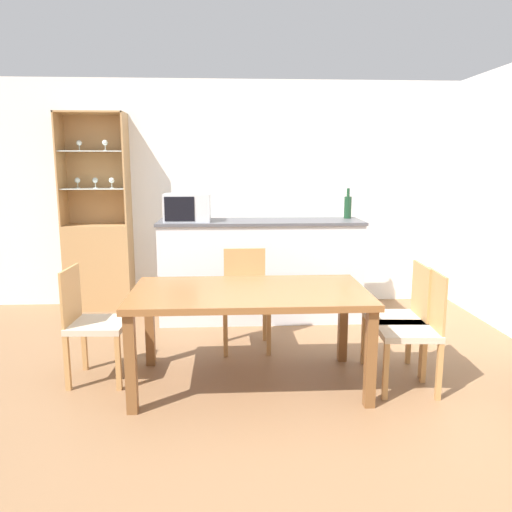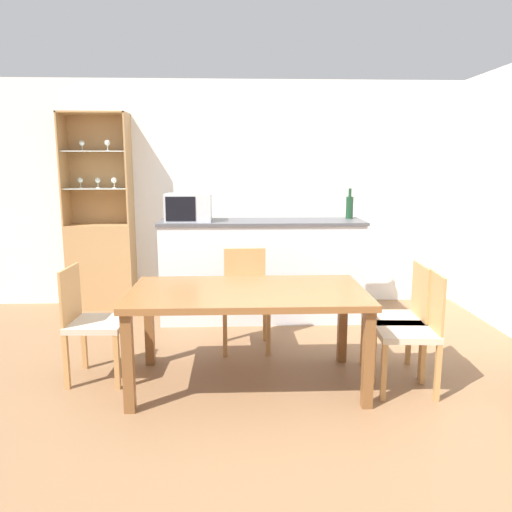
# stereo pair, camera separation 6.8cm
# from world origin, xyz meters

# --- Properties ---
(ground_plane) EXTENTS (18.00, 18.00, 0.00)m
(ground_plane) POSITION_xyz_m (0.00, 0.00, 0.00)
(ground_plane) COLOR brown
(wall_back) EXTENTS (6.80, 0.06, 2.55)m
(wall_back) POSITION_xyz_m (0.00, 2.63, 1.27)
(wall_back) COLOR white
(wall_back) RESTS_ON ground_plane
(kitchen_counter) EXTENTS (2.10, 0.58, 1.05)m
(kitchen_counter) POSITION_xyz_m (0.22, 1.93, 0.53)
(kitchen_counter) COLOR silver
(kitchen_counter) RESTS_ON ground_plane
(display_cabinet) EXTENTS (0.72, 0.34, 2.17)m
(display_cabinet) POSITION_xyz_m (-1.57, 2.44, 0.65)
(display_cabinet) COLOR tan
(display_cabinet) RESTS_ON ground_plane
(dining_table) EXTENTS (1.70, 0.93, 0.72)m
(dining_table) POSITION_xyz_m (0.04, 0.32, 0.64)
(dining_table) COLOR brown
(dining_table) RESTS_ON ground_plane
(dining_chair_head_far) EXTENTS (0.42, 0.42, 0.87)m
(dining_chair_head_far) POSITION_xyz_m (0.04, 1.10, 0.45)
(dining_chair_head_far) COLOR #C1B299
(dining_chair_head_far) RESTS_ON ground_plane
(dining_chair_side_left_far) EXTENTS (0.43, 0.43, 0.87)m
(dining_chair_side_left_far) POSITION_xyz_m (-1.13, 0.46, 0.45)
(dining_chair_side_left_far) COLOR #C1B299
(dining_chair_side_left_far) RESTS_ON ground_plane
(dining_chair_side_right_near) EXTENTS (0.43, 0.43, 0.87)m
(dining_chair_side_right_near) POSITION_xyz_m (1.21, 0.18, 0.45)
(dining_chair_side_right_near) COLOR #C1B299
(dining_chair_side_right_near) RESTS_ON ground_plane
(dining_chair_side_right_far) EXTENTS (0.43, 0.43, 0.87)m
(dining_chair_side_right_far) POSITION_xyz_m (1.21, 0.46, 0.45)
(dining_chair_side_right_far) COLOR #C1B299
(dining_chair_side_right_far) RESTS_ON ground_plane
(microwave) EXTENTS (0.46, 0.34, 0.28)m
(microwave) POSITION_xyz_m (-0.52, 1.89, 1.19)
(microwave) COLOR #B7BABF
(microwave) RESTS_ON kitchen_counter
(wine_bottle) EXTENTS (0.08, 0.08, 0.32)m
(wine_bottle) POSITION_xyz_m (1.17, 2.08, 1.17)
(wine_bottle) COLOR #193D23
(wine_bottle) RESTS_ON kitchen_counter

